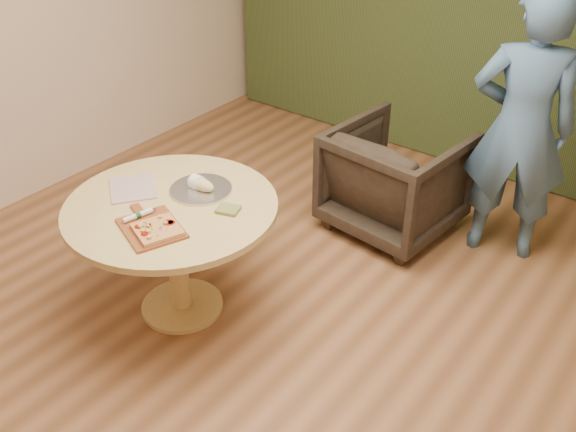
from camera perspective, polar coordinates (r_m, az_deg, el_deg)
The scene contains 11 objects.
room_shell at distance 2.90m, azimuth -4.76°, elevation 7.77°, with size 5.04×6.04×2.84m.
pedestal_table at distance 3.69m, azimuth -10.18°, elevation -0.82°, with size 1.19×1.19×0.75m.
pizza_paddle at distance 3.42m, azimuth -12.09°, elevation -1.00°, with size 0.47×0.39×0.01m.
flatbread_pizza at distance 3.36m, azimuth -11.57°, elevation -1.18°, with size 0.29×0.29×0.04m.
cutlery_roll at distance 3.49m, azimuth -13.19°, elevation 0.06°, with size 0.07×0.20×0.03m.
newspaper at distance 3.80m, azimuth -13.65°, elevation 2.42°, with size 0.30×0.25×0.01m, color silver.
serving_tray at distance 3.71m, azimuth -7.75°, elevation 2.35°, with size 0.36×0.36×0.02m.
bread_roll at distance 3.70m, azimuth -7.89°, elevation 2.88°, with size 0.19×0.09×0.09m.
green_packet at distance 3.50m, azimuth -5.34°, elevation 0.58°, with size 0.12×0.10×0.02m, color #58602B.
armchair at distance 4.57m, azimuth 9.59°, elevation 3.60°, with size 0.82×0.77×0.85m, color black.
person_standing at distance 4.31m, azimuth 19.98°, elevation 7.28°, with size 0.66×0.43×1.81m, color #416589.
Camera 1 is at (1.78, -1.93, 2.63)m, focal length 40.00 mm.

